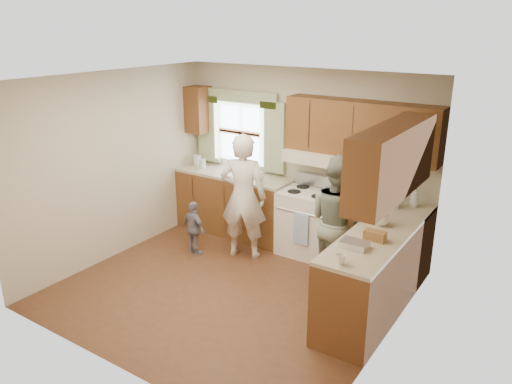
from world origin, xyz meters
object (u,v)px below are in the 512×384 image
Objects in this scene: stove at (310,221)px; woman_left at (243,197)px; child at (194,228)px; woman_right at (338,221)px.

woman_left is at bearing -140.18° from stove.
stove is at bearing -130.25° from child.
child is at bearing 35.31° from woman_right.
woman_right is 2.04m from child.
woman_left is 2.23× the size of child.
stove is at bearing -159.58° from woman_left.
stove reaches higher than child.
woman_right is 2.11× the size of child.
child is at bearing 11.06° from woman_left.
woman_left reaches higher than child.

